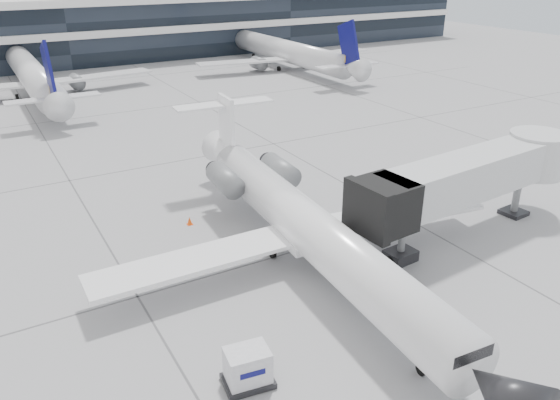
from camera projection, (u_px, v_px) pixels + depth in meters
ground at (290, 253)px, 35.27m from camera, size 220.00×220.00×0.00m
terminal at (57, 32)px, 98.07m from camera, size 170.00×22.00×10.00m
bg_jet_center at (36, 95)px, 75.13m from camera, size 32.00×40.00×9.60m
bg_jet_right at (286, 68)px, 93.31m from camera, size 32.00×40.00×9.60m
regional_jet at (305, 224)px, 33.30m from camera, size 26.40×32.98×7.61m
jet_bridge at (478, 174)px, 36.08m from camera, size 18.66×5.05×5.99m
cargo_uld at (248, 368)px, 24.12m from camera, size 2.41×1.92×1.80m
traffic_cone at (190, 221)px, 38.87m from camera, size 0.53×0.53×0.59m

